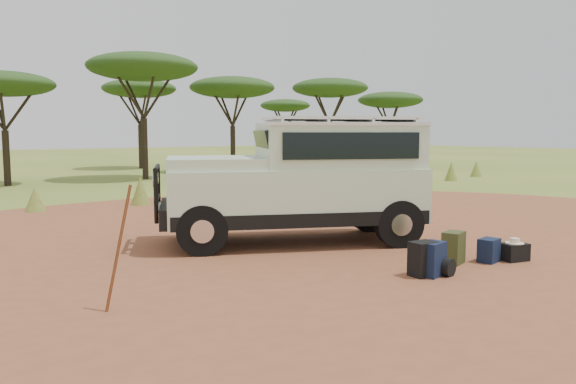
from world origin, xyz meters
TOP-DOWN VIEW (x-y plane):
  - ground at (0.00, 0.00)m, footprint 140.00×140.00m
  - dirt_clearing at (0.00, 0.00)m, footprint 23.00×23.00m
  - grass_fringe at (0.12, 8.67)m, footprint 36.60×1.60m
  - acacia_treeline at (0.75, 19.81)m, footprint 46.70×13.20m
  - safari_vehicle at (0.31, 1.09)m, footprint 5.60×4.18m
  - walking_staff at (-4.37, -1.04)m, footprint 0.37×0.18m
  - backpack_black at (0.08, -2.25)m, footprint 0.43×0.33m
  - backpack_navy at (0.20, -2.33)m, footprint 0.47×0.37m
  - backpack_olive at (1.16, -2.02)m, footprint 0.47×0.40m
  - duffel_navy at (1.76, -2.33)m, footprint 0.42×0.34m
  - hard_case at (2.21, -2.54)m, footprint 0.51×0.42m
  - stuff_sack at (0.37, -2.42)m, footprint 0.33×0.33m
  - safari_hat at (2.21, -2.54)m, footprint 0.32×0.32m

SIDE VIEW (x-z plane):
  - ground at x=0.00m, z-range 0.00..0.00m
  - dirt_clearing at x=0.00m, z-range 0.00..0.01m
  - stuff_sack at x=0.37m, z-range 0.00..0.29m
  - hard_case at x=2.21m, z-range 0.00..0.32m
  - duffel_navy at x=1.76m, z-range 0.00..0.42m
  - backpack_navy at x=0.20m, z-range 0.00..0.55m
  - backpack_black at x=0.08m, z-range 0.00..0.56m
  - backpack_olive at x=1.16m, z-range 0.00..0.56m
  - safari_hat at x=2.21m, z-range 0.31..0.40m
  - grass_fringe at x=0.12m, z-range -0.05..0.85m
  - walking_staff at x=-4.37m, z-range 0.00..1.62m
  - safari_vehicle at x=0.31m, z-range -0.04..2.52m
  - acacia_treeline at x=0.75m, z-range 1.74..8.00m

